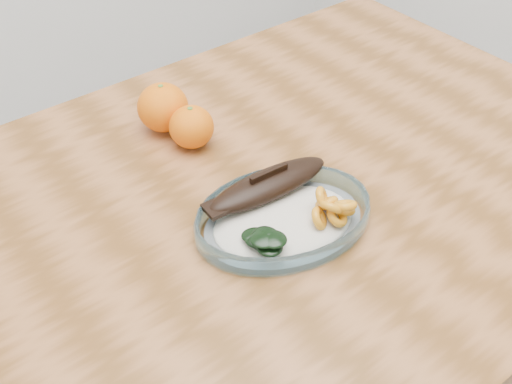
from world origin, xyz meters
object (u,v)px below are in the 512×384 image
dining_table (263,242)px  plated_meal (283,215)px  orange_left (191,127)px  orange_right (163,107)px

dining_table → plated_meal: size_ratio=2.23×
orange_left → plated_meal: bearing=-91.3°
plated_meal → orange_left: 0.23m
dining_table → plated_meal: plated_meal is taller
dining_table → orange_left: bearing=95.5°
dining_table → orange_right: (-0.03, 0.23, 0.14)m
dining_table → plated_meal: (-0.02, -0.07, 0.12)m
orange_left → orange_right: bearing=98.7°
plated_meal → dining_table: bearing=86.8°
dining_table → orange_left: size_ratio=17.22×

